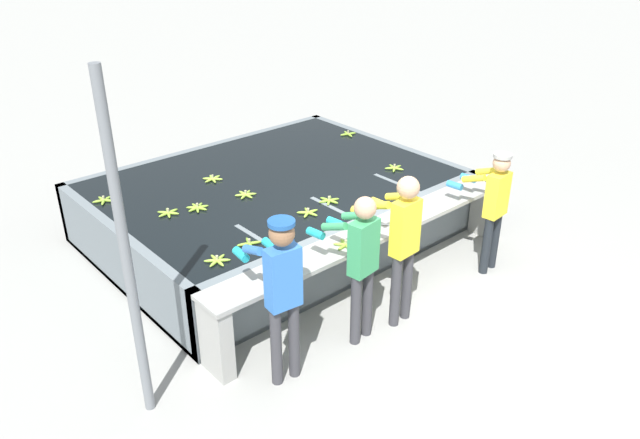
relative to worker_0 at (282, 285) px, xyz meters
The scene contains 22 objects.
ground_plane 2.08m from the worker_0, ahead, with size 80.00×80.00×0.00m, color #999993.
wash_tank 3.08m from the worker_0, 54.31° to the left, with size 4.63×3.49×0.85m.
work_ledge 1.88m from the worker_0, 15.47° to the left, with size 4.63×0.45×0.85m.
worker_0 is the anchor object (origin of this frame).
worker_1 1.00m from the worker_0, ahead, with size 0.47×0.73×1.67m.
worker_2 1.55m from the worker_0, ahead, with size 0.43×0.73×1.75m.
worker_3 3.22m from the worker_0, ahead, with size 0.45×0.73×1.58m.
banana_bunch_floating_0 3.15m from the worker_0, 69.24° to the left, with size 0.28×0.28×0.08m.
banana_bunch_floating_1 2.32m from the worker_0, 37.07° to the left, with size 0.28×0.28×0.08m.
banana_bunch_floating_2 1.09m from the worker_0, 91.24° to the left, with size 0.27×0.28×0.08m.
banana_bunch_floating_3 1.24m from the worker_0, 68.94° to the left, with size 0.27×0.27×0.08m.
banana_bunch_floating_4 2.52m from the worker_0, 62.59° to the left, with size 0.26×0.28×0.08m.
banana_bunch_floating_5 3.28m from the worker_0, 94.96° to the left, with size 0.28×0.27×0.08m.
banana_bunch_floating_6 3.62m from the worker_0, 25.93° to the left, with size 0.27×0.28×0.08m.
banana_bunch_floating_7 4.85m from the worker_0, 39.16° to the left, with size 0.28×0.28×0.08m.
banana_bunch_floating_8 2.36m from the worker_0, 77.99° to the left, with size 0.28×0.28×0.08m.
banana_bunch_floating_9 2.42m from the worker_0, 86.48° to the left, with size 0.28×0.27×0.08m.
banana_bunch_floating_10 1.94m from the worker_0, 42.51° to the left, with size 0.27×0.28×0.08m.
banana_bunch_ledge_0 1.30m from the worker_0, 19.18° to the left, with size 0.28×0.28×0.08m.
knife_0 1.94m from the worker_0, 16.11° to the left, with size 0.24×0.29×0.02m.
knife_1 3.91m from the worker_0, ahead, with size 0.21×0.31×0.02m.
support_post_left 1.40m from the worker_0, 157.88° to the left, with size 0.09×0.09×3.20m.
Camera 1 is at (-4.67, -4.11, 4.20)m, focal length 35.00 mm.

